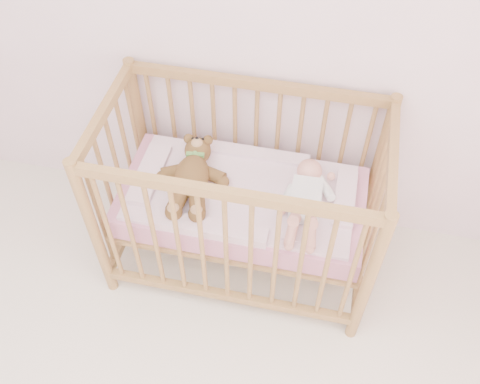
% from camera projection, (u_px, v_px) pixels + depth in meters
% --- Properties ---
extents(crib, '(1.36, 0.76, 1.00)m').
position_uv_depth(crib, '(242.00, 200.00, 2.69)').
color(crib, '#A27F44').
rests_on(crib, floor).
extents(mattress, '(1.22, 0.62, 0.13)m').
position_uv_depth(mattress, '(242.00, 202.00, 2.70)').
color(mattress, pink).
rests_on(mattress, crib).
extents(blanket, '(1.10, 0.58, 0.06)m').
position_uv_depth(blanket, '(242.00, 192.00, 2.65)').
color(blanket, '#E29BB9').
rests_on(blanket, mattress).
extents(baby, '(0.29, 0.57, 0.13)m').
position_uv_depth(baby, '(306.00, 196.00, 2.53)').
color(baby, white).
rests_on(baby, blanket).
extents(teddy_bear, '(0.44, 0.58, 0.15)m').
position_uv_depth(teddy_bear, '(192.00, 176.00, 2.60)').
color(teddy_bear, brown).
rests_on(teddy_bear, blanket).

